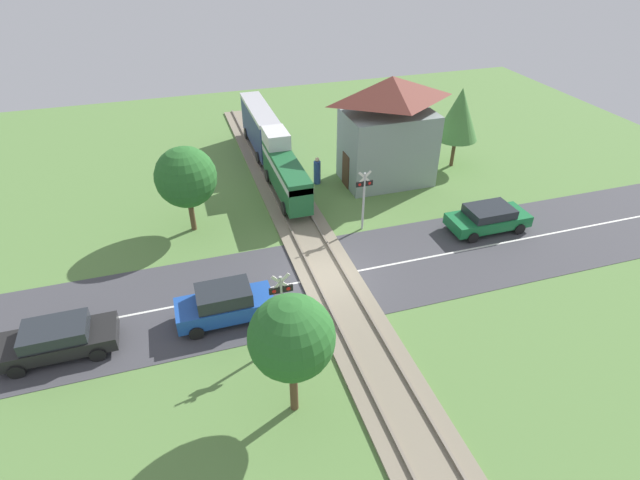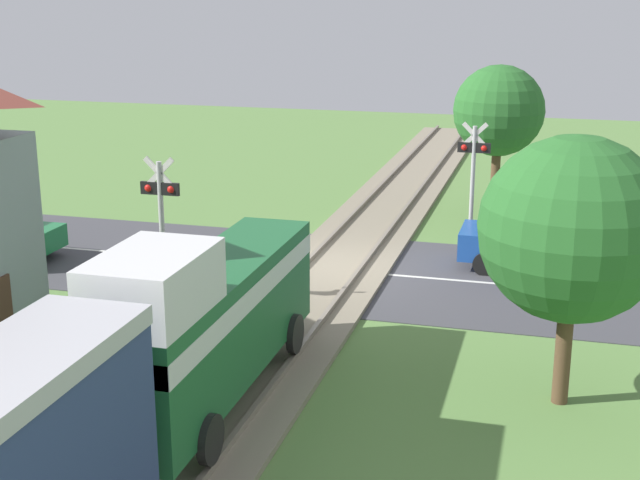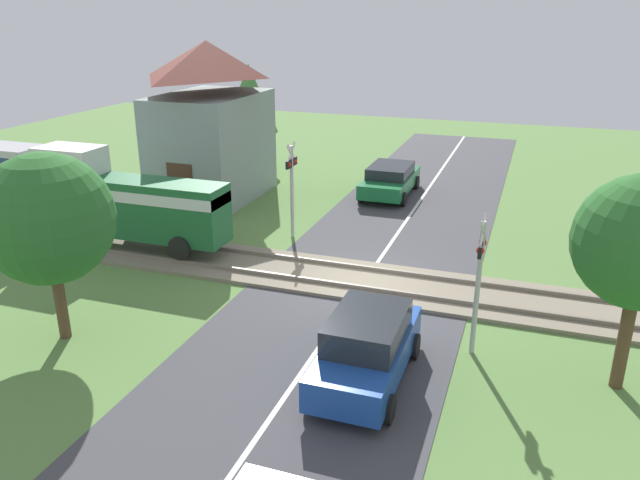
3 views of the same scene
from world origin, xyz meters
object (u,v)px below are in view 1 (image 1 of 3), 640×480
train (271,145)px  car_far_side (488,218)px  car_near_crossing (225,304)px  car_behind_queue (57,339)px  station_building (388,132)px  pedestrian_by_station (317,172)px  crossing_signal_west_approach (282,301)px  crossing_signal_east_approach (364,193)px

train → car_far_side: 14.08m
car_near_crossing → car_behind_queue: size_ratio=0.93×
car_near_crossing → station_building: station_building is taller
station_building → pedestrian_by_station: 4.94m
car_far_side → crossing_signal_west_approach: bearing=-158.3°
car_behind_queue → crossing_signal_west_approach: (8.36, -2.07, 1.45)m
train → crossing_signal_east_approach: 8.91m
car_far_side → crossing_signal_west_approach: size_ratio=1.26×
crossing_signal_east_approach → pedestrian_by_station: (-0.73, 5.88, -1.38)m
train → pedestrian_by_station: 3.56m
crossing_signal_west_approach → station_building: station_building is taller
car_near_crossing → car_behind_queue: bearing=180.0°
crossing_signal_west_approach → pedestrian_by_station: size_ratio=1.97×
crossing_signal_east_approach → station_building: 6.22m
car_near_crossing → crossing_signal_east_approach: crossing_signal_east_approach is taller
car_behind_queue → station_building: 20.69m
crossing_signal_west_approach → pedestrian_by_station: bearing=67.4°
car_far_side → crossing_signal_east_approach: crossing_signal_east_approach is taller
pedestrian_by_station → crossing_signal_east_approach: bearing=-83.0°
car_near_crossing → pedestrian_by_station: size_ratio=2.30×
car_far_side → car_behind_queue: size_ratio=1.00×
train → crossing_signal_east_approach: bearing=-70.0°
car_behind_queue → crossing_signal_east_approach: bearing=18.9°
crossing_signal_east_approach → train: bearing=110.0°
station_building → crossing_signal_east_approach: bearing=-124.9°
car_behind_queue → pedestrian_by_station: bearing=38.3°
car_far_side → crossing_signal_west_approach: crossing_signal_west_approach is taller
car_near_crossing → pedestrian_by_station: bearing=55.9°
car_near_crossing → train: bearing=69.4°
car_near_crossing → crossing_signal_west_approach: crossing_signal_west_approach is taller
car_behind_queue → crossing_signal_west_approach: 8.73m
crossing_signal_west_approach → station_building: bearing=51.4°
train → car_behind_queue: bearing=-130.6°
car_far_side → station_building: bearing=111.8°
train → car_near_crossing: train is taller
car_near_crossing → pedestrian_by_station: (7.33, 10.83, -0.04)m
train → car_near_crossing: 14.26m
crossing_signal_west_approach → car_behind_queue: bearing=166.1°
train → station_building: size_ratio=2.15×
pedestrian_by_station → car_behind_queue: bearing=-141.7°
crossing_signal_east_approach → pedestrian_by_station: 6.08m
car_behind_queue → pedestrian_by_station: (13.72, 10.83, 0.06)m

